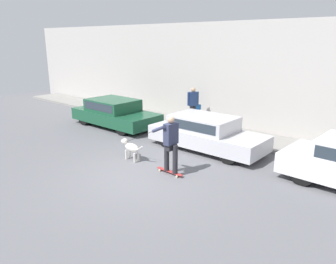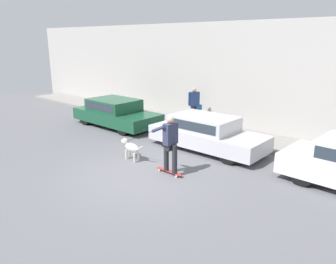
{
  "view_description": "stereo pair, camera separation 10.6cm",
  "coord_description": "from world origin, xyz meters",
  "px_view_note": "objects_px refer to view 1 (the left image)",
  "views": [
    {
      "loc": [
        6.38,
        -6.17,
        3.87
      ],
      "look_at": [
        -0.37,
        1.59,
        0.95
      ],
      "focal_mm": 35.0,
      "sensor_mm": 36.0,
      "label": 1
    },
    {
      "loc": [
        6.46,
        -6.1,
        3.87
      ],
      "look_at": [
        -0.37,
        1.59,
        0.95
      ],
      "focal_mm": 35.0,
      "sensor_mm": 36.0,
      "label": 2
    }
  ],
  "objects_px": {
    "parked_car_0": "(115,113)",
    "pedestrian_with_bag": "(193,104)",
    "parked_car_1": "(206,133)",
    "skateboarder": "(171,142)",
    "dog": "(131,147)"
  },
  "relations": [
    {
      "from": "parked_car_0",
      "to": "dog",
      "type": "relative_size",
      "value": 3.89
    },
    {
      "from": "dog",
      "to": "parked_car_0",
      "type": "bearing_deg",
      "value": -28.01
    },
    {
      "from": "pedestrian_with_bag",
      "to": "skateboarder",
      "type": "bearing_deg",
      "value": -31.57
    },
    {
      "from": "parked_car_0",
      "to": "parked_car_1",
      "type": "xyz_separation_m",
      "value": [
        5.04,
        -0.0,
        -0.01
      ]
    },
    {
      "from": "parked_car_0",
      "to": "pedestrian_with_bag",
      "type": "xyz_separation_m",
      "value": [
        2.81,
        2.21,
        0.46
      ]
    },
    {
      "from": "parked_car_0",
      "to": "pedestrian_with_bag",
      "type": "height_order",
      "value": "pedestrian_with_bag"
    },
    {
      "from": "skateboarder",
      "to": "pedestrian_with_bag",
      "type": "distance_m",
      "value": 5.52
    },
    {
      "from": "parked_car_1",
      "to": "skateboarder",
      "type": "distance_m",
      "value": 2.66
    },
    {
      "from": "parked_car_0",
      "to": "skateboarder",
      "type": "height_order",
      "value": "skateboarder"
    },
    {
      "from": "parked_car_1",
      "to": "dog",
      "type": "relative_size",
      "value": 3.9
    },
    {
      "from": "parked_car_1",
      "to": "pedestrian_with_bag",
      "type": "relative_size",
      "value": 2.56
    },
    {
      "from": "parked_car_0",
      "to": "pedestrian_with_bag",
      "type": "bearing_deg",
      "value": 37.86
    },
    {
      "from": "dog",
      "to": "pedestrian_with_bag",
      "type": "relative_size",
      "value": 0.66
    },
    {
      "from": "pedestrian_with_bag",
      "to": "parked_car_0",
      "type": "bearing_deg",
      "value": -113.41
    },
    {
      "from": "parked_car_0",
      "to": "skateboarder",
      "type": "bearing_deg",
      "value": -25.08
    }
  ]
}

